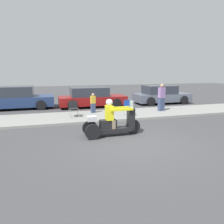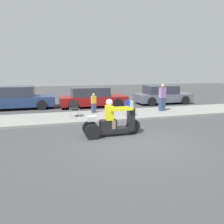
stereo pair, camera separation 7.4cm
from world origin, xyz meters
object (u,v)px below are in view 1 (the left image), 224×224
(folding_chair_curbside, at_px, (74,107))
(folding_chair_set_back, at_px, (128,106))
(spectator_with_child, at_px, (161,98))
(parked_car_lot_left, at_px, (91,98))
(motorcycle_trike, at_px, (112,123))
(spectator_end_of_line, at_px, (93,103))
(parked_car_lot_far, at_px, (15,98))
(parked_car_lot_right, at_px, (161,95))

(folding_chair_curbside, bearing_deg, folding_chair_set_back, -9.16)
(spectator_with_child, xyz_separation_m, folding_chair_curbside, (-5.26, -0.19, -0.27))
(spectator_with_child, height_order, folding_chair_curbside, spectator_with_child)
(folding_chair_set_back, relative_size, parked_car_lot_left, 0.18)
(motorcycle_trike, bearing_deg, spectator_end_of_line, 88.09)
(folding_chair_set_back, distance_m, parked_car_lot_far, 7.76)
(spectator_with_child, bearing_deg, parked_car_lot_right, 61.13)
(motorcycle_trike, xyz_separation_m, spectator_with_child, (4.20, 3.68, 0.38))
(parked_car_lot_left, bearing_deg, parked_car_lot_right, 0.72)
(folding_chair_curbside, distance_m, parked_car_lot_left, 3.87)
(spectator_with_child, bearing_deg, parked_car_lot_far, 155.23)
(spectator_with_child, relative_size, spectator_end_of_line, 1.44)
(motorcycle_trike, relative_size, parked_car_lot_left, 0.50)
(parked_car_lot_far, bearing_deg, parked_car_lot_right, -3.24)
(folding_chair_curbside, height_order, parked_car_lot_far, parked_car_lot_far)
(spectator_with_child, bearing_deg, motorcycle_trike, -138.79)
(folding_chair_set_back, height_order, folding_chair_curbside, same)
(folding_chair_set_back, relative_size, parked_car_lot_right, 0.19)
(folding_chair_curbside, xyz_separation_m, parked_car_lot_left, (1.66, 3.49, 0.03))
(motorcycle_trike, relative_size, parked_car_lot_far, 0.48)
(spectator_end_of_line, xyz_separation_m, parked_car_lot_far, (-4.54, 3.39, 0.05))
(folding_chair_curbside, height_order, parked_car_lot_right, parked_car_lot_right)
(parked_car_lot_far, bearing_deg, motorcycle_trike, -60.10)
(parked_car_lot_right, bearing_deg, spectator_with_child, -118.87)
(parked_car_lot_far, bearing_deg, parked_car_lot_left, -7.53)
(spectator_with_child, xyz_separation_m, parked_car_lot_right, (1.86, 3.37, -0.24))
(folding_chair_curbside, distance_m, parked_car_lot_right, 7.96)
(motorcycle_trike, bearing_deg, parked_car_lot_far, 119.90)
(parked_car_lot_left, bearing_deg, parked_car_lot_far, 172.47)
(parked_car_lot_left, xyz_separation_m, parked_car_lot_right, (5.46, 0.07, 0.00))
(parked_car_lot_left, bearing_deg, motorcycle_trike, -94.90)
(folding_chair_set_back, height_order, parked_car_lot_right, parked_car_lot_right)
(spectator_end_of_line, relative_size, folding_chair_curbside, 1.37)
(parked_car_lot_far, distance_m, parked_car_lot_right, 10.47)
(motorcycle_trike, relative_size, spectator_with_child, 1.42)
(spectator_with_child, bearing_deg, parked_car_lot_left, 137.44)
(spectator_with_child, height_order, parked_car_lot_far, spectator_with_child)
(motorcycle_trike, relative_size, spectator_end_of_line, 2.05)
(parked_car_lot_left, distance_m, parked_car_lot_far, 5.04)
(spectator_with_child, bearing_deg, folding_chair_set_back, -164.49)
(motorcycle_trike, xyz_separation_m, folding_chair_curbside, (-1.06, 3.49, 0.10))
(motorcycle_trike, height_order, spectator_with_child, spectator_with_child)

